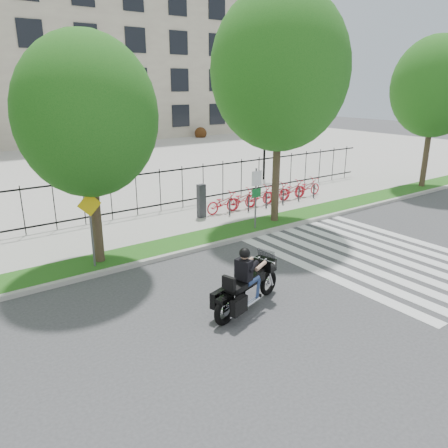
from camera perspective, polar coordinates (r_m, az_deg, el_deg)
ground at (r=13.13m, az=6.36°, el=-8.76°), size 120.00×120.00×0.00m
curb at (r=16.09m, az=-3.44°, el=-3.26°), size 60.00×0.20×0.15m
grass_verge at (r=16.77m, az=-5.00°, el=-2.41°), size 60.00×1.50×0.15m
sidewalk at (r=18.85m, az=-8.93°, el=-0.26°), size 60.00×3.50×0.15m
plaza at (r=35.04m, az=-22.31°, el=6.93°), size 80.00×34.00×0.10m
crosswalk_stripes at (r=16.51m, az=18.94°, el=-3.93°), size 5.70×8.00×0.01m
iron_fence at (r=20.09m, az=-11.37°, el=3.91°), size 30.00×0.06×2.00m
lamp_post_right at (r=27.49m, az=5.37°, el=12.19°), size 1.06×0.70×4.25m
street_tree_1 at (r=14.36m, az=-17.48°, el=13.29°), size 4.36×4.36×7.28m
street_tree_2 at (r=18.48m, az=7.30°, el=19.26°), size 5.56×5.56×9.42m
street_tree_3 at (r=27.71m, az=25.89°, el=15.80°), size 4.77×4.77×8.31m
bike_share_station at (r=21.79m, az=5.63°, el=3.85°), size 7.78×0.86×1.50m
sign_pole_regulatory at (r=17.75m, az=4.22°, el=4.36°), size 0.50×0.09×2.50m
sign_pole_warning at (r=14.48m, az=-17.02°, el=0.53°), size 0.78×0.09×2.49m
motorcycle_rider at (r=11.84m, az=3.09°, el=-7.84°), size 2.75×1.28×2.18m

